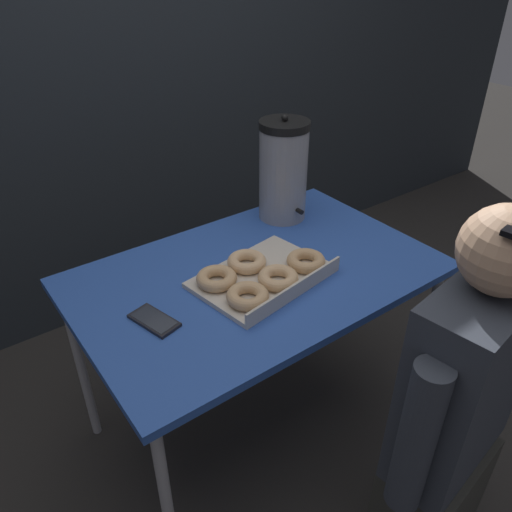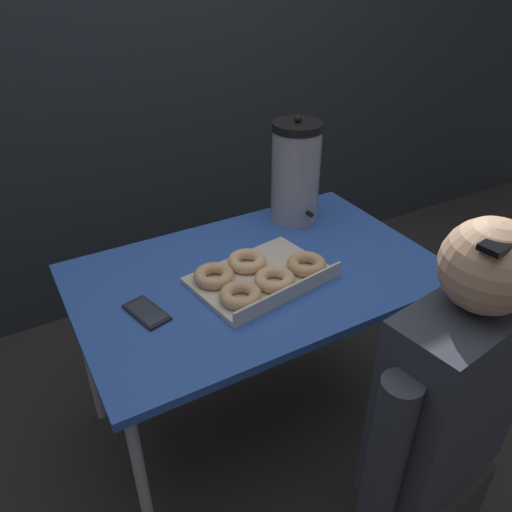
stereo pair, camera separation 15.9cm
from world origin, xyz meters
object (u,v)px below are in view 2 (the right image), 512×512
at_px(donut_box, 259,276).
at_px(coffee_urn, 296,172).
at_px(cell_phone, 147,312).
at_px(person_seated, 439,435).

distance_m(donut_box, coffee_urn, 0.49).
xyz_separation_m(cell_phone, person_seated, (0.53, -0.65, -0.16)).
relative_size(coffee_urn, person_seated, 0.34).
distance_m(donut_box, person_seated, 0.67).
bearing_deg(cell_phone, coffee_urn, 7.91).
height_order(coffee_urn, person_seated, person_seated).
xyz_separation_m(donut_box, coffee_urn, (0.34, 0.31, 0.16)).
height_order(cell_phone, person_seated, person_seated).
bearing_deg(person_seated, coffee_urn, -107.96).
height_order(donut_box, coffee_urn, coffee_urn).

